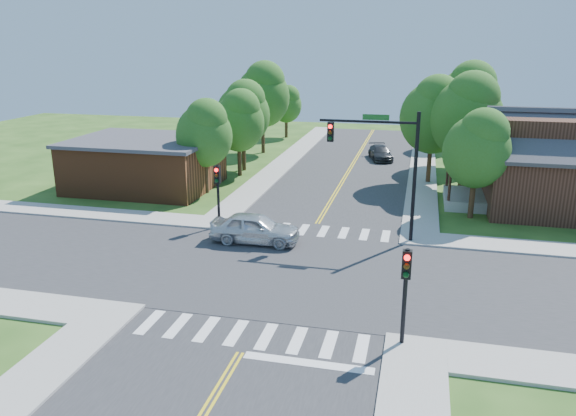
% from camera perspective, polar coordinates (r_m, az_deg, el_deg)
% --- Properties ---
extents(ground, '(100.00, 100.00, 0.00)m').
position_cam_1_polar(ground, '(27.27, 0.07, -6.54)').
color(ground, '#264916').
rests_on(ground, ground).
extents(road_ns, '(10.00, 90.00, 0.04)m').
position_cam_1_polar(road_ns, '(27.27, 0.07, -6.51)').
color(road_ns, '#2D2D30').
rests_on(road_ns, ground).
extents(road_ew, '(90.00, 10.00, 0.04)m').
position_cam_1_polar(road_ew, '(27.26, 0.07, -6.50)').
color(road_ew, '#2D2D30').
rests_on(road_ew, ground).
extents(intersection_patch, '(10.20, 10.20, 0.06)m').
position_cam_1_polar(intersection_patch, '(27.27, 0.07, -6.54)').
color(intersection_patch, '#2D2D30').
rests_on(intersection_patch, ground).
extents(sidewalk_ne, '(40.00, 40.00, 0.14)m').
position_cam_1_polar(sidewalk_ne, '(42.78, 26.52, 0.48)').
color(sidewalk_ne, '#9E9B93').
rests_on(sidewalk_ne, ground).
extents(sidewalk_nw, '(40.00, 40.00, 0.14)m').
position_cam_1_polar(sidewalk_nw, '(46.86, -14.44, 3.05)').
color(sidewalk_nw, '#9E9B93').
rests_on(sidewalk_nw, ground).
extents(crosswalk_north, '(8.85, 2.00, 0.01)m').
position_cam_1_polar(crosswalk_north, '(32.91, 2.57, -2.29)').
color(crosswalk_north, white).
rests_on(crosswalk_north, ground).
extents(crosswalk_south, '(8.85, 2.00, 0.01)m').
position_cam_1_polar(crosswalk_south, '(21.90, -3.78, -12.71)').
color(crosswalk_south, white).
rests_on(crosswalk_south, ground).
extents(centerline, '(0.30, 90.00, 0.01)m').
position_cam_1_polar(centerline, '(27.26, 0.07, -6.46)').
color(centerline, yellow).
rests_on(centerline, ground).
extents(stop_bar, '(4.60, 0.45, 0.09)m').
position_cam_1_polar(stop_bar, '(20.22, 2.05, -15.56)').
color(stop_bar, white).
rests_on(stop_bar, ground).
extents(signal_mast_ne, '(5.30, 0.42, 7.20)m').
position_cam_1_polar(signal_mast_ne, '(30.59, 9.72, 5.34)').
color(signal_mast_ne, black).
rests_on(signal_mast_ne, ground).
extents(signal_pole_se, '(0.34, 0.42, 3.80)m').
position_cam_1_polar(signal_pole_se, '(20.43, 11.87, -7.11)').
color(signal_pole_se, black).
rests_on(signal_pole_se, ground).
extents(signal_pole_nw, '(0.34, 0.42, 3.80)m').
position_cam_1_polar(signal_pole_nw, '(33.05, -7.16, 2.41)').
color(signal_pole_nw, black).
rests_on(signal_pole_nw, ground).
extents(house_ne, '(13.05, 8.80, 7.11)m').
position_cam_1_polar(house_ne, '(40.40, 26.60, 4.36)').
color(house_ne, black).
rests_on(house_ne, ground).
extents(building_nw, '(10.40, 8.40, 3.73)m').
position_cam_1_polar(building_nw, '(43.47, -14.30, 4.46)').
color(building_nw, brown).
rests_on(building_nw, ground).
extents(tree_e_a, '(4.07, 3.87, 6.93)m').
position_cam_1_polar(tree_e_a, '(36.06, 18.79, 5.91)').
color(tree_e_a, '#382314').
rests_on(tree_e_a, ground).
extents(tree_e_b, '(5.14, 4.88, 8.74)m').
position_cam_1_polar(tree_e_b, '(42.39, 17.80, 9.15)').
color(tree_e_b, '#382314').
rests_on(tree_e_b, ground).
extents(tree_e_c, '(5.39, 5.12, 9.16)m').
position_cam_1_polar(tree_e_c, '(50.72, 17.87, 10.61)').
color(tree_e_c, '#382314').
rests_on(tree_e_c, ground).
extents(tree_e_d, '(4.48, 4.25, 7.61)m').
position_cam_1_polar(tree_e_d, '(59.80, 16.77, 10.56)').
color(tree_e_d, '#382314').
rests_on(tree_e_d, ground).
extents(tree_w_a, '(4.05, 3.85, 6.89)m').
position_cam_1_polar(tree_w_a, '(40.48, -8.45, 7.70)').
color(tree_w_a, '#382314').
rests_on(tree_w_a, ground).
extents(tree_w_b, '(4.52, 4.29, 7.68)m').
position_cam_1_polar(tree_w_b, '(47.43, -4.54, 9.79)').
color(tree_w_b, '#382314').
rests_on(tree_w_b, ground).
extents(tree_w_c, '(5.22, 4.96, 8.88)m').
position_cam_1_polar(tree_w_c, '(54.77, -2.54, 11.60)').
color(tree_w_c, '#382314').
rests_on(tree_w_c, ground).
extents(tree_w_d, '(3.47, 3.29, 5.89)m').
position_cam_1_polar(tree_w_d, '(63.91, -0.12, 10.60)').
color(tree_w_d, '#382314').
rests_on(tree_w_d, ground).
extents(tree_house, '(4.91, 4.66, 8.35)m').
position_cam_1_polar(tree_house, '(44.04, 14.61, 9.34)').
color(tree_house, '#382314').
rests_on(tree_house, ground).
extents(tree_bldg, '(4.17, 3.96, 7.09)m').
position_cam_1_polar(tree_bldg, '(45.55, -4.97, 9.00)').
color(tree_bldg, '#382314').
rests_on(tree_bldg, ground).
extents(car_silver, '(2.13, 4.97, 1.67)m').
position_cam_1_polar(car_silver, '(30.79, -3.37, -2.11)').
color(car_silver, silver).
rests_on(car_silver, ground).
extents(car_dgrey, '(3.98, 5.26, 1.27)m').
position_cam_1_polar(car_dgrey, '(52.87, 9.38, 5.52)').
color(car_dgrey, '#2D2F32').
rests_on(car_dgrey, ground).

